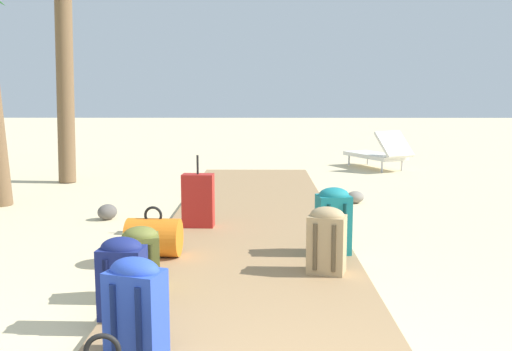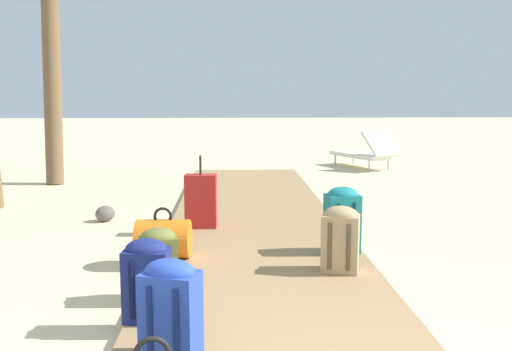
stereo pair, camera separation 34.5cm
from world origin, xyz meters
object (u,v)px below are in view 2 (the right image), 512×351
Objects in this scene: backpack_blue at (170,307)px; backpack_navy at (147,278)px; lounge_chair at (366,152)px; suitcase_red at (201,201)px; duffel_bag_orange at (163,238)px; backpack_teal at (342,218)px; backpack_tan at (340,237)px; backpack_olive at (158,258)px.

backpack_blue is 0.59m from backpack_navy.
backpack_blue is at bearing -69.48° from backpack_navy.
suitcase_red is at bearing -119.93° from lounge_chair.
lounge_chair is at bearing 62.65° from duffel_bag_orange.
backpack_teal is 1.12× the size of backpack_tan.
backpack_teal is 6.57m from lounge_chair.
backpack_navy is (-0.21, 0.55, -0.02)m from backpack_blue.
lounge_chair is at bearing 74.71° from backpack_teal.
backpack_teal reaches higher than duffel_bag_orange.
backpack_teal is 0.36× the size of lounge_chair.
backpack_olive is 0.28× the size of lounge_chair.
backpack_navy is (-0.00, -0.54, 0.03)m from backpack_olive.
backpack_tan is at bearing -102.53° from backpack_teal.
backpack_teal is 0.57m from backpack_tan.
backpack_blue is (-0.00, -3.07, 0.01)m from suitcase_red.
backpack_teal is 1.14× the size of backpack_navy.
backpack_navy is (0.06, -1.39, 0.11)m from duffel_bag_orange.
backpack_teal is 2.44m from backpack_blue.
backpack_navy is at bearing -146.54° from backpack_tan.
suitcase_red is 3.07m from backpack_blue.
backpack_teal is at bearing 31.70° from backpack_olive.
duffel_bag_orange is at bearing -117.35° from lounge_chair.
backpack_olive is at bearing -85.56° from duffel_bag_orange.
lounge_chair is at bearing 69.93° from backpack_blue.
lounge_chair reaches higher than backpack_navy.
backpack_olive is 1.98m from suitcase_red.
suitcase_red is 1.45× the size of backpack_tan.
backpack_tan is 1.55m from duffel_bag_orange.
backpack_olive is 1.46m from backpack_tan.
backpack_teal is 1.07× the size of backpack_blue.
backpack_teal is at bearing 44.12° from backpack_navy.
lounge_chair reaches higher than backpack_tan.
suitcase_red reaches higher than duffel_bag_orange.
backpack_tan reaches higher than duffel_bag_orange.
backpack_blue is at bearing -90.08° from suitcase_red.
suitcase_red is 1.16m from duffel_bag_orange.
duffel_bag_orange is 0.91× the size of backpack_navy.
backpack_teal is 1.68m from suitcase_red.
backpack_olive is 0.89× the size of backpack_navy.
suitcase_red is 1.61× the size of duffel_bag_orange.
lounge_chair reaches higher than backpack_blue.
backpack_teal is 1.61m from duffel_bag_orange.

